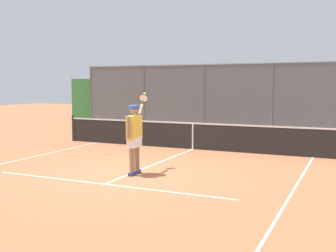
# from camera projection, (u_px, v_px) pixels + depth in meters

# --- Properties ---
(ground_plane) EXTENTS (60.00, 60.00, 0.00)m
(ground_plane) POSITION_uv_depth(u_px,v_px,m) (130.00, 174.00, 10.76)
(ground_plane) COLOR #A8603D
(court_line_markings) EXTENTS (8.27, 10.48, 0.01)m
(court_line_markings) POSITION_uv_depth(u_px,v_px,m) (98.00, 187.00, 9.43)
(court_line_markings) COLOR white
(court_line_markings) RESTS_ON ground
(fence_backdrop) EXTENTS (20.01, 1.37, 3.33)m
(fence_backdrop) POSITION_uv_depth(u_px,v_px,m) (240.00, 105.00, 20.69)
(fence_backdrop) COLOR #565B60
(fence_backdrop) RESTS_ON ground
(tennis_net) EXTENTS (10.62, 0.09, 1.07)m
(tennis_net) POSITION_uv_depth(u_px,v_px,m) (193.00, 136.00, 14.83)
(tennis_net) COLOR #2D2D2D
(tennis_net) RESTS_ON ground
(tennis_player) EXTENTS (0.50, 1.46, 2.09)m
(tennis_player) POSITION_uv_depth(u_px,v_px,m) (134.00, 133.00, 10.63)
(tennis_player) COLOR navy
(tennis_player) RESTS_ON ground
(tennis_ball_mid_court) EXTENTS (0.07, 0.07, 0.07)m
(tennis_ball_mid_court) POSITION_uv_depth(u_px,v_px,m) (107.00, 154.00, 13.69)
(tennis_ball_mid_court) COLOR #CCDB33
(tennis_ball_mid_court) RESTS_ON ground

